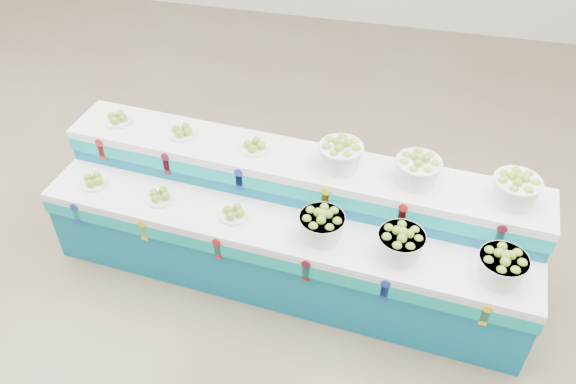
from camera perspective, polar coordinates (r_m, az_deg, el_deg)
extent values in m
plane|color=brown|center=(5.40, -9.69, -5.68)|extent=(10.00, 10.00, 0.00)
cylinder|color=white|center=(5.11, -18.20, 1.13)|extent=(0.24, 0.24, 0.09)
cylinder|color=white|center=(4.82, -12.23, -0.29)|extent=(0.24, 0.24, 0.09)
cylinder|color=white|center=(4.58, -5.25, -1.94)|extent=(0.24, 0.24, 0.09)
cylinder|color=white|center=(5.25, -16.09, 6.88)|extent=(0.24, 0.24, 0.09)
cylinder|color=white|center=(4.97, -10.14, 5.83)|extent=(0.24, 0.24, 0.09)
cylinder|color=white|center=(4.74, -3.25, 4.52)|extent=(0.24, 0.24, 0.09)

